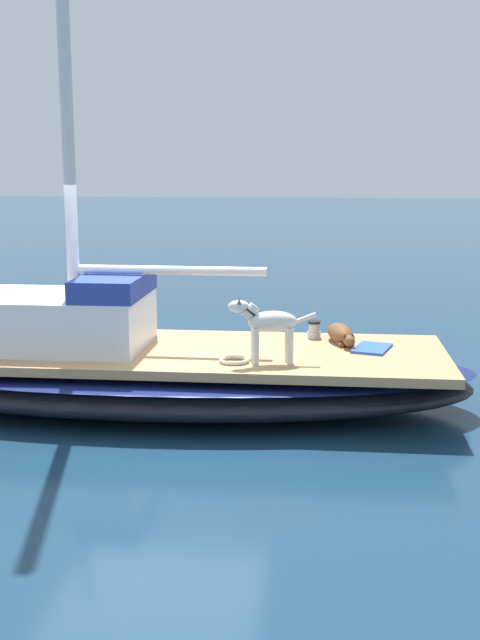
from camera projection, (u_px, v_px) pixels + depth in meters
name	position (u px, v px, depth m)	size (l,w,h in m)	color
ground_plane	(154.00, 403.00, 9.06)	(120.00, 120.00, 0.00)	navy
sailboat_main	(154.00, 375.00, 9.00)	(2.64, 7.28, 0.66)	black
mast_main	(77.00, 39.00, 8.36)	(0.14, 2.27, 7.49)	silver
cabin_house	(57.00, 316.00, 8.98)	(1.44, 2.24, 0.84)	silver
dog_brown	(341.00, 334.00, 9.17)	(0.94, 0.41, 0.22)	brown
dog_white	(268.00, 324.00, 8.18)	(0.34, 0.93, 0.70)	silver
deck_winch	(314.00, 330.00, 9.43)	(0.16, 0.16, 0.21)	#B7B7BC
coiled_rope	(234.00, 360.00, 8.28)	(0.32, 0.32, 0.04)	beige
deck_towel	(372.00, 348.00, 8.86)	(0.56, 0.36, 0.03)	blue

